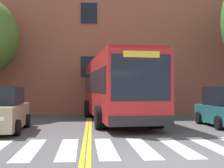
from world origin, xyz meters
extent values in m
plane|color=#4C4C4F|center=(0.00, 0.00, 0.00)|extent=(120.00, 120.00, 0.00)
cube|color=white|center=(-3.60, 1.63, 0.00)|extent=(0.61, 3.37, 0.01)
cube|color=white|center=(-2.52, 1.66, 0.00)|extent=(0.61, 3.37, 0.01)
cube|color=white|center=(-1.45, 1.69, 0.00)|extent=(0.61, 3.37, 0.01)
cube|color=white|center=(-0.37, 1.71, 0.00)|extent=(0.61, 3.37, 0.01)
cube|color=white|center=(0.70, 1.74, 0.00)|extent=(0.61, 3.37, 0.01)
cube|color=white|center=(1.78, 1.77, 0.00)|extent=(0.61, 3.37, 0.01)
cube|color=gold|center=(-2.08, 15.70, 0.00)|extent=(0.12, 36.00, 0.01)
cube|color=gold|center=(-1.92, 15.70, 0.00)|extent=(0.12, 36.00, 0.01)
cube|color=#B22323|center=(-0.56, 9.36, 1.80)|extent=(3.60, 10.96, 2.89)
cube|color=black|center=(0.70, 9.49, 2.09)|extent=(1.02, 9.85, 1.04)
cube|color=black|center=(-1.83, 9.23, 2.09)|extent=(1.02, 9.85, 1.04)
cube|color=black|center=(-0.02, 4.00, 2.14)|extent=(2.26, 0.25, 1.73)
cube|color=yellow|center=(-0.02, 4.00, 3.01)|extent=(1.38, 0.17, 0.24)
cube|color=#232326|center=(-0.01, 3.97, 0.53)|extent=(2.47, 0.35, 0.36)
cube|color=maroon|center=(-0.56, 9.36, 3.32)|extent=(3.40, 10.51, 0.16)
cylinder|color=black|center=(0.97, 6.17, 0.52)|extent=(0.66, 1.09, 1.04)
cylinder|color=black|center=(-1.42, 5.92, 0.52)|extent=(0.66, 1.09, 1.04)
cylinder|color=black|center=(0.39, 11.89, 0.52)|extent=(0.66, 1.09, 1.04)
cylinder|color=black|center=(-2.00, 11.65, 0.52)|extent=(0.66, 1.09, 1.04)
cube|color=tan|center=(-5.56, 5.48, 0.62)|extent=(2.01, 4.29, 0.92)
cube|color=black|center=(-5.57, 5.52, 1.45)|extent=(1.71, 2.40, 0.74)
cube|color=white|center=(-4.91, 3.40, 0.72)|extent=(0.20, 0.05, 0.14)
cylinder|color=black|center=(-4.59, 4.24, 0.30)|extent=(0.26, 0.61, 0.60)
cylinder|color=black|center=(-4.75, 6.83, 0.30)|extent=(0.26, 0.61, 0.60)
cylinder|color=black|center=(3.49, 5.40, 0.30)|extent=(0.23, 0.60, 0.60)
cylinder|color=black|center=(3.46, 7.77, 0.30)|extent=(0.23, 0.60, 0.60)
cube|color=slate|center=(0.28, 18.83, 0.61)|extent=(2.23, 4.60, 0.87)
cube|color=black|center=(0.27, 18.96, 1.39)|extent=(1.85, 2.27, 0.69)
cube|color=white|center=(1.02, 16.63, 0.70)|extent=(0.20, 0.06, 0.14)
cube|color=white|center=(-0.10, 16.54, 0.70)|extent=(0.20, 0.06, 0.14)
cylinder|color=black|center=(1.35, 17.53, 0.33)|extent=(0.27, 0.68, 0.66)
cylinder|color=black|center=(-0.56, 17.37, 0.33)|extent=(0.27, 0.68, 0.66)
cylinder|color=black|center=(1.12, 20.28, 0.33)|extent=(0.27, 0.68, 0.66)
cylinder|color=black|center=(-0.79, 20.13, 0.33)|extent=(0.27, 0.68, 0.66)
cube|color=#9E5642|center=(-2.05, 17.57, 6.48)|extent=(30.50, 7.90, 12.96)
cube|color=black|center=(-2.05, 13.59, 3.24)|extent=(1.10, 0.06, 1.40)
cube|color=black|center=(-2.05, 13.59, 6.87)|extent=(1.10, 0.06, 1.40)
camera|label=1|loc=(-1.84, -7.40, 1.70)|focal=50.00mm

